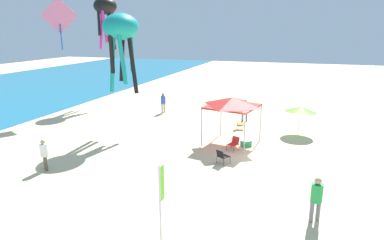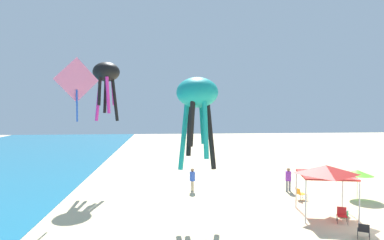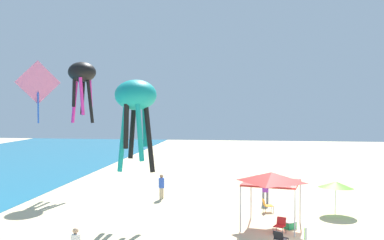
% 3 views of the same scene
% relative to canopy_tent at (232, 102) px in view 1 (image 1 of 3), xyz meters
% --- Properties ---
extents(ground, '(120.00, 120.00, 0.10)m').
position_rel_canopy_tent_xyz_m(ground, '(-2.37, -2.15, -2.74)').
color(ground, beige).
extents(canopy_tent, '(3.41, 3.42, 3.02)m').
position_rel_canopy_tent_xyz_m(canopy_tent, '(0.00, 0.00, 0.00)').
color(canopy_tent, '#B7B7BC').
rests_on(canopy_tent, ground).
extents(beach_umbrella, '(2.15, 2.14, 2.06)m').
position_rel_canopy_tent_xyz_m(beach_umbrella, '(3.49, -4.09, -0.91)').
color(beach_umbrella, silver).
rests_on(beach_umbrella, ground).
extents(folding_chair_left_of_tent, '(0.80, 0.76, 0.82)m').
position_rel_canopy_tent_xyz_m(folding_chair_left_of_tent, '(-3.46, -0.22, -2.22)').
color(folding_chair_left_of_tent, black).
rests_on(folding_chair_left_of_tent, ground).
extents(folding_chair_right_of_tent, '(0.65, 0.73, 0.82)m').
position_rel_canopy_tent_xyz_m(folding_chair_right_of_tent, '(3.35, 0.12, -2.22)').
color(folding_chair_right_of_tent, black).
rests_on(folding_chair_right_of_tent, ground).
extents(folding_chair_facing_ocean, '(0.78, 0.72, 0.82)m').
position_rel_canopy_tent_xyz_m(folding_chair_facing_ocean, '(-1.15, -0.40, -2.22)').
color(folding_chair_facing_ocean, black).
rests_on(folding_chair_facing_ocean, ground).
extents(cooler_box, '(0.72, 0.73, 0.40)m').
position_rel_canopy_tent_xyz_m(cooler_box, '(-0.24, -0.99, -2.49)').
color(cooler_box, '#1E8C4C').
rests_on(cooler_box, ground).
extents(banner_flag, '(0.36, 0.06, 3.34)m').
position_rel_canopy_tent_xyz_m(banner_flag, '(-11.86, -0.32, -0.69)').
color(banner_flag, silver).
rests_on(banner_flag, ground).
extents(person_by_tent, '(0.40, 0.40, 1.67)m').
position_rel_canopy_tent_xyz_m(person_by_tent, '(-7.15, 8.29, -1.72)').
color(person_by_tent, brown).
rests_on(person_by_tent, ground).
extents(person_far_stroller, '(0.46, 0.42, 1.76)m').
position_rel_canopy_tent_xyz_m(person_far_stroller, '(6.22, 7.38, -1.66)').
color(person_far_stroller, '#C6B28C').
rests_on(person_far_stroller, ground).
extents(person_watching_sky, '(0.43, 0.44, 1.79)m').
position_rel_canopy_tent_xyz_m(person_watching_sky, '(5.59, 0.11, -1.64)').
color(person_watching_sky, slate).
rests_on(person_watching_sky, ground).
extents(person_beachcomber, '(0.43, 0.43, 1.80)m').
position_rel_canopy_tent_xyz_m(person_beachcomber, '(-7.82, -4.85, -1.64)').
color(person_beachcomber, slate).
rests_on(person_beachcomber, ground).
extents(kite_octopus_black, '(2.15, 2.15, 4.76)m').
position_rel_canopy_tent_xyz_m(kite_octopus_black, '(8.69, 14.16, 6.30)').
color(kite_octopus_black, black).
extents(kite_diamond_pink, '(1.58, 2.50, 4.15)m').
position_rel_canopy_tent_xyz_m(kite_diamond_pink, '(3.34, 15.12, 5.34)').
color(kite_diamond_pink, pink).
extents(kite_octopus_teal, '(2.37, 2.37, 5.25)m').
position_rel_canopy_tent_xyz_m(kite_octopus_teal, '(0.03, 7.61, 4.28)').
color(kite_octopus_teal, teal).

